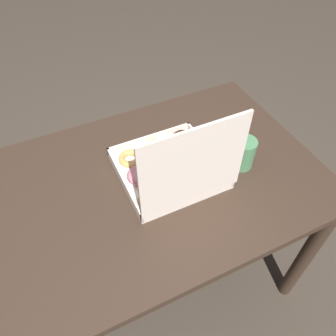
# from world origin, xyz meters

# --- Properties ---
(ground_plane) EXTENTS (8.00, 8.00, 0.00)m
(ground_plane) POSITION_xyz_m (0.00, 0.00, 0.00)
(ground_plane) COLOR #42382D
(dining_table) EXTENTS (1.13, 0.76, 0.73)m
(dining_table) POSITION_xyz_m (0.00, 0.00, 0.62)
(dining_table) COLOR #38281E
(dining_table) RESTS_ON ground_plane
(donut_box) EXTENTS (0.32, 0.32, 0.32)m
(donut_box) POSITION_xyz_m (-0.07, 0.02, 0.78)
(donut_box) COLOR silver
(donut_box) RESTS_ON dining_table
(coffee_mug) EXTENTS (0.08, 0.08, 0.11)m
(coffee_mug) POSITION_xyz_m (-0.31, 0.07, 0.78)
(coffee_mug) COLOR #4C8456
(coffee_mug) RESTS_ON dining_table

